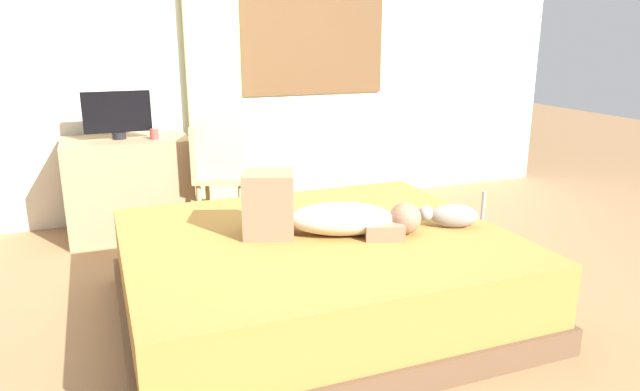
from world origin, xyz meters
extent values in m
plane|color=olive|center=(0.00, 0.00, 0.00)|extent=(16.00, 16.00, 0.00)
cube|color=beige|center=(0.00, 2.32, 1.45)|extent=(6.40, 0.12, 2.90)
cube|color=brown|center=(0.76, 2.25, 1.49)|extent=(1.30, 0.02, 1.04)
cube|color=white|center=(0.76, 2.25, 1.49)|extent=(1.22, 0.02, 0.96)
cube|color=brown|center=(-0.02, 0.16, 0.07)|extent=(2.04, 1.75, 0.14)
cube|color=olive|center=(-0.02, 0.16, 0.30)|extent=(1.98, 1.70, 0.32)
ellipsoid|color=#CCB299|center=(0.10, 0.11, 0.55)|extent=(0.61, 0.43, 0.17)
sphere|color=#8C664C|center=(0.42, -0.01, 0.55)|extent=(0.17, 0.17, 0.17)
cube|color=#8C664C|center=(-0.26, 0.24, 0.63)|extent=(0.33, 0.31, 0.34)
cube|color=#8C664C|center=(0.31, 0.03, 0.50)|extent=(0.28, 0.33, 0.08)
ellipsoid|color=gray|center=(0.72, -0.02, 0.53)|extent=(0.28, 0.22, 0.13)
sphere|color=gray|center=(0.58, 0.05, 0.54)|extent=(0.08, 0.08, 0.08)
cylinder|color=gray|center=(0.85, -0.09, 0.59)|extent=(0.03, 0.03, 0.16)
cube|color=#997A56|center=(-0.87, 1.92, 0.37)|extent=(0.90, 0.56, 0.74)
cylinder|color=black|center=(-0.91, 1.92, 0.77)|extent=(0.10, 0.10, 0.05)
cube|color=black|center=(-0.91, 1.92, 0.94)|extent=(0.48, 0.03, 0.30)
cylinder|color=#B23D38|center=(-0.67, 1.81, 0.78)|extent=(0.06, 0.06, 0.08)
cylinder|color=tan|center=(-0.02, 1.68, 0.22)|extent=(0.04, 0.04, 0.44)
cylinder|color=tan|center=(-0.13, 1.40, 0.22)|extent=(0.04, 0.04, 0.44)
cylinder|color=tan|center=(-0.30, 1.80, 0.22)|extent=(0.04, 0.04, 0.44)
cylinder|color=tan|center=(-0.42, 1.51, 0.22)|extent=(0.04, 0.04, 0.44)
cube|color=tan|center=(-0.22, 1.60, 0.46)|extent=(0.50, 0.50, 0.04)
cube|color=tan|center=(-0.37, 1.66, 0.67)|extent=(0.18, 0.37, 0.38)
cube|color=#ADCC75|center=(-0.13, 2.20, 1.24)|extent=(0.44, 0.06, 2.48)
camera|label=1|loc=(-1.07, -2.56, 1.50)|focal=32.46mm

